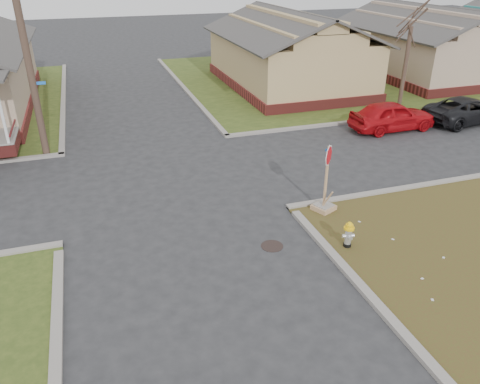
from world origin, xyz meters
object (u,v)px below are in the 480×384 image
object	(u,v)px
utility_pole	(24,39)
red_sedan	(392,116)
stop_sign	(325,196)
fire_hydrant	(349,233)
dark_pickup	(467,110)

from	to	relation	value
utility_pole	red_sedan	distance (m)	16.14
utility_pole	stop_sign	distance (m)	12.56
fire_hydrant	stop_sign	world-z (taller)	stop_sign
dark_pickup	utility_pole	bearing A→B (deg)	77.32
fire_hydrant	stop_sign	distance (m)	2.19
utility_pole	stop_sign	bearing A→B (deg)	-42.30
utility_pole	fire_hydrant	world-z (taller)	utility_pole
dark_pickup	fire_hydrant	bearing A→B (deg)	118.66
fire_hydrant	utility_pole	bearing A→B (deg)	142.72
stop_sign	dark_pickup	xyz separation A→B (m)	(11.03, 6.06, 0.09)
utility_pole	dark_pickup	world-z (taller)	utility_pole
red_sedan	dark_pickup	world-z (taller)	red_sedan
stop_sign	utility_pole	bearing A→B (deg)	113.53
utility_pole	dark_pickup	distance (m)	20.30
fire_hydrant	red_sedan	xyz separation A→B (m)	(7.14, 8.36, 0.21)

